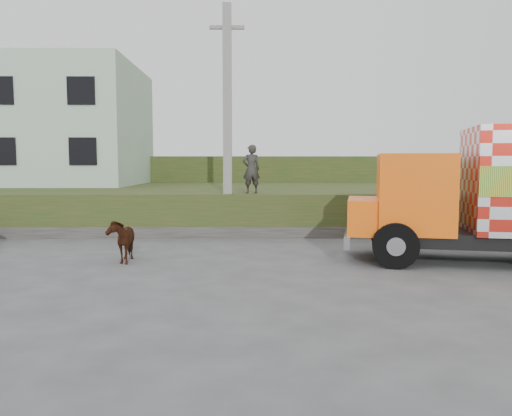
{
  "coord_description": "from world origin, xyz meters",
  "views": [
    {
      "loc": [
        -0.19,
        -12.91,
        2.53
      ],
      "look_at": [
        -0.04,
        1.13,
        1.3
      ],
      "focal_mm": 35.0,
      "sensor_mm": 36.0,
      "label": 1
    }
  ],
  "objects": [
    {
      "name": "cow",
      "position": [
        -3.56,
        -0.02,
        0.57
      ],
      "size": [
        0.79,
        1.42,
        1.14
      ],
      "primitive_type": "imported",
      "rotation": [
        0.0,
        0.0,
        0.13
      ],
      "color": "black",
      "rests_on": "ground"
    },
    {
      "name": "pedestrian",
      "position": [
        -0.17,
        4.8,
        2.36
      ],
      "size": [
        0.71,
        0.56,
        1.72
      ],
      "primitive_type": "imported",
      "rotation": [
        0.0,
        0.0,
        3.4
      ],
      "color": "#2D2B28",
      "rests_on": "embankment"
    },
    {
      "name": "embankment",
      "position": [
        0.0,
        10.0,
        0.75
      ],
      "size": [
        40.0,
        12.0,
        1.5
      ],
      "primitive_type": "cube",
      "color": "#214316",
      "rests_on": "ground"
    },
    {
      "name": "ground",
      "position": [
        0.0,
        0.0,
        0.0
      ],
      "size": [
        120.0,
        120.0,
        0.0
      ],
      "primitive_type": "plane",
      "color": "#474749",
      "rests_on": "ground"
    },
    {
      "name": "retaining_strip",
      "position": [
        -2.0,
        4.2,
        0.2
      ],
      "size": [
        16.0,
        0.5,
        0.4
      ],
      "primitive_type": "cube",
      "color": "#595651",
      "rests_on": "ground"
    },
    {
      "name": "utility_pole",
      "position": [
        -1.0,
        4.6,
        4.08
      ],
      "size": [
        1.2,
        0.3,
        8.0
      ],
      "color": "gray",
      "rests_on": "ground"
    },
    {
      "name": "embankment_far",
      "position": [
        0.0,
        22.0,
        1.5
      ],
      "size": [
        40.0,
        12.0,
        3.0
      ],
      "primitive_type": "cube",
      "color": "#214316",
      "rests_on": "ground"
    },
    {
      "name": "building",
      "position": [
        -11.0,
        13.0,
        4.5
      ],
      "size": [
        10.0,
        8.0,
        6.0
      ],
      "primitive_type": "cube",
      "color": "#ADC6A9",
      "rests_on": "embankment"
    }
  ]
}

